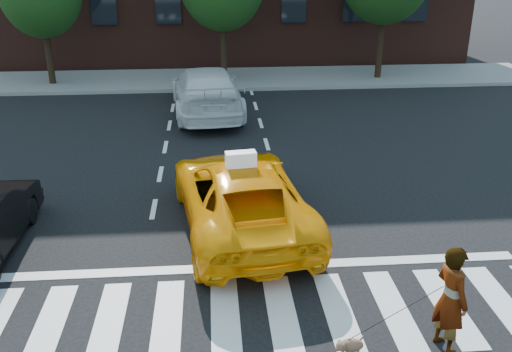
% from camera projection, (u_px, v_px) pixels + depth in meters
% --- Properties ---
extents(ground, '(120.00, 120.00, 0.00)m').
position_uv_depth(ground, '(225.00, 318.00, 9.93)').
color(ground, black).
rests_on(ground, ground).
extents(crosswalk, '(13.00, 2.40, 0.01)m').
position_uv_depth(crosswalk, '(225.00, 317.00, 9.93)').
color(crosswalk, silver).
rests_on(crosswalk, ground).
extents(stop_line, '(12.00, 0.30, 0.01)m').
position_uv_depth(stop_line, '(223.00, 268.00, 11.39)').
color(stop_line, silver).
rests_on(stop_line, ground).
extents(sidewalk_far, '(30.00, 4.00, 0.15)m').
position_uv_depth(sidewalk_far, '(213.00, 79.00, 25.95)').
color(sidewalk_far, slate).
rests_on(sidewalk_far, ground).
extents(taxi, '(3.33, 5.95, 1.57)m').
position_uv_depth(taxi, '(241.00, 195.00, 12.72)').
color(taxi, '#FD9C05').
rests_on(taxi, ground).
extents(white_suv, '(2.89, 6.11, 1.72)m').
position_uv_depth(white_suv, '(206.00, 91.00, 20.94)').
color(white_suv, silver).
rests_on(white_suv, ground).
extents(woman, '(0.62, 0.77, 1.85)m').
position_uv_depth(woman, '(451.00, 299.00, 8.86)').
color(woman, '#999999').
rests_on(woman, ground).
extents(dog, '(0.53, 0.35, 0.32)m').
position_uv_depth(dog, '(349.00, 346.00, 8.98)').
color(dog, '#8A6246').
rests_on(dog, ground).
extents(taxi_sign, '(0.68, 0.36, 0.32)m').
position_uv_depth(taxi_sign, '(241.00, 159.00, 12.16)').
color(taxi_sign, white).
rests_on(taxi_sign, taxi).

